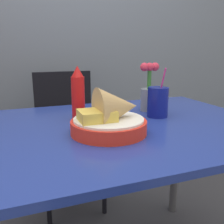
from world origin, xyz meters
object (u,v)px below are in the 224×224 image
food_basket (112,117)px  ketchup_bottle (78,93)px  flower_vase (149,92)px  drink_cup (158,103)px  chair_far_window (67,127)px

food_basket → ketchup_bottle: ketchup_bottle is taller
ketchup_bottle → flower_vase: (0.35, 0.02, -0.02)m
food_basket → ketchup_bottle: 0.24m
drink_cup → flower_vase: size_ratio=0.93×
flower_vase → drink_cup: bearing=-98.8°
flower_vase → chair_far_window: bearing=115.6°
ketchup_bottle → drink_cup: bearing=-15.3°
chair_far_window → ketchup_bottle: 0.73m
food_basket → drink_cup: drink_cup is taller
chair_far_window → flower_vase: 0.76m
drink_cup → flower_vase: flower_vase is taller
drink_cup → chair_far_window: bearing=110.8°
ketchup_bottle → drink_cup: ketchup_bottle is taller
ketchup_bottle → flower_vase: bearing=3.8°
ketchup_bottle → chair_far_window: bearing=84.9°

